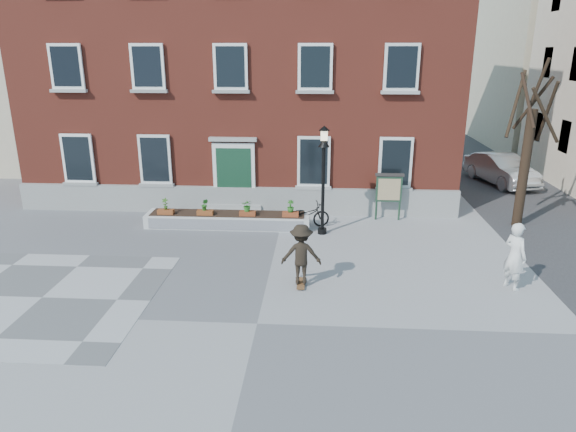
# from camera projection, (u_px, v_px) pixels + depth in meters

# --- Properties ---
(ground) EXTENTS (100.00, 100.00, 0.00)m
(ground) POSITION_uv_depth(u_px,v_px,m) (257.00, 324.00, 12.59)
(ground) COLOR gray
(ground) RESTS_ON ground
(checker_patch) EXTENTS (6.00, 6.00, 0.01)m
(checker_patch) POSITION_uv_depth(u_px,v_px,m) (42.00, 298.00, 13.91)
(checker_patch) COLOR #59595C
(checker_patch) RESTS_ON ground
(bicycle) EXTENTS (1.95, 1.14, 0.97)m
(bicycle) POSITION_uv_depth(u_px,v_px,m) (306.00, 215.00, 19.26)
(bicycle) COLOR black
(bicycle) RESTS_ON ground
(parked_car) EXTENTS (2.74, 4.81, 1.50)m
(parked_car) POSITION_uv_depth(u_px,v_px,m) (501.00, 169.00, 25.54)
(parked_car) COLOR silver
(parked_car) RESTS_ON ground
(bystander) EXTENTS (0.75, 0.84, 1.94)m
(bystander) POSITION_uv_depth(u_px,v_px,m) (515.00, 256.00, 14.19)
(bystander) COLOR white
(bystander) RESTS_ON ground
(brick_building) EXTENTS (18.40, 10.85, 12.60)m
(brick_building) POSITION_uv_depth(u_px,v_px,m) (249.00, 52.00, 24.04)
(brick_building) COLOR maroon
(brick_building) RESTS_ON ground
(planter_assembly) EXTENTS (6.20, 1.12, 1.15)m
(planter_assembly) POSITION_uv_depth(u_px,v_px,m) (228.00, 219.00, 19.43)
(planter_assembly) COLOR silver
(planter_assembly) RESTS_ON ground
(bare_tree) EXTENTS (1.83, 1.83, 6.16)m
(bare_tree) POSITION_uv_depth(u_px,v_px,m) (527.00, 154.00, 18.77)
(bare_tree) COLOR black
(bare_tree) RESTS_ON ground
(lamp_post) EXTENTS (0.40, 0.40, 3.93)m
(lamp_post) POSITION_uv_depth(u_px,v_px,m) (324.00, 165.00, 18.00)
(lamp_post) COLOR black
(lamp_post) RESTS_ON ground
(notice_board) EXTENTS (1.10, 0.16, 1.87)m
(notice_board) POSITION_uv_depth(u_px,v_px,m) (389.00, 189.00, 19.92)
(notice_board) COLOR #183120
(notice_board) RESTS_ON ground
(skateboarder) EXTENTS (1.15, 0.78, 1.83)m
(skateboarder) POSITION_uv_depth(u_px,v_px,m) (301.00, 254.00, 14.36)
(skateboarder) COLOR brown
(skateboarder) RESTS_ON ground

